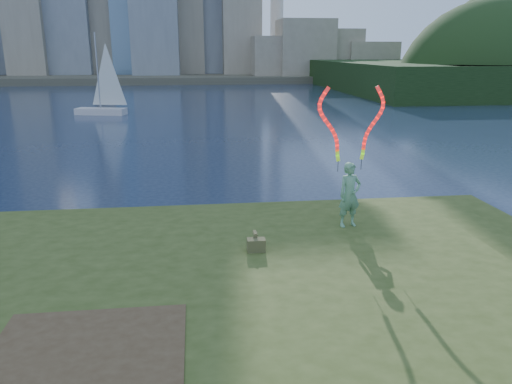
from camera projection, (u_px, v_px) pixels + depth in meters
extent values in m
plane|color=#18243D|center=(214.00, 299.00, 11.61)|extent=(320.00, 320.00, 0.00)
cube|color=#364418|center=(220.00, 356.00, 9.19)|extent=(20.00, 18.00, 0.30)
cube|color=#364418|center=(218.00, 335.00, 9.40)|extent=(17.00, 15.00, 0.30)
cube|color=#364418|center=(218.00, 318.00, 9.53)|extent=(14.00, 12.00, 0.30)
cube|color=#47331E|center=(85.00, 356.00, 8.08)|extent=(3.20, 3.00, 0.02)
cube|color=#4E4939|center=(195.00, 76.00, 102.14)|extent=(320.00, 40.00, 1.20)
imported|color=#166B35|center=(350.00, 195.00, 13.84)|extent=(0.75, 0.58, 1.83)
cylinder|color=black|center=(338.00, 166.00, 13.61)|extent=(0.02, 0.02, 0.30)
cylinder|color=black|center=(361.00, 164.00, 13.85)|extent=(0.02, 0.02, 0.30)
cube|color=#454323|center=(256.00, 245.00, 12.28)|extent=(0.45, 0.30, 0.32)
cylinder|color=#454323|center=(255.00, 234.00, 12.42)|extent=(0.11, 0.30, 0.11)
cube|color=silver|center=(101.00, 112.00, 44.82)|extent=(4.65, 2.43, 0.62)
cylinder|color=gray|center=(98.00, 72.00, 43.87)|extent=(0.12, 0.12, 6.75)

